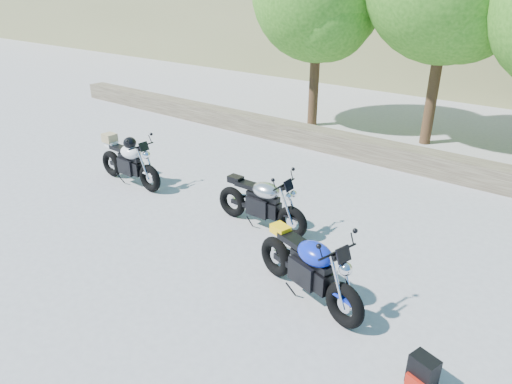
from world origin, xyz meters
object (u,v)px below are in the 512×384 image
white_bike (129,161)px  blue_bike (309,268)px  silver_bike (261,203)px  backpack (422,373)px

white_bike → blue_bike: (5.09, -1.02, -0.04)m
silver_bike → white_bike: 3.38m
blue_bike → backpack: bearing=-1.0°
white_bike → backpack: bearing=-11.4°
silver_bike → white_bike: size_ratio=0.98×
white_bike → blue_bike: bearing=-10.0°
blue_bike → backpack: 1.85m
backpack → blue_bike: bearing=179.5°
silver_bike → white_bike: (-3.37, -0.20, 0.06)m
backpack → white_bike: bearing=-176.4°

